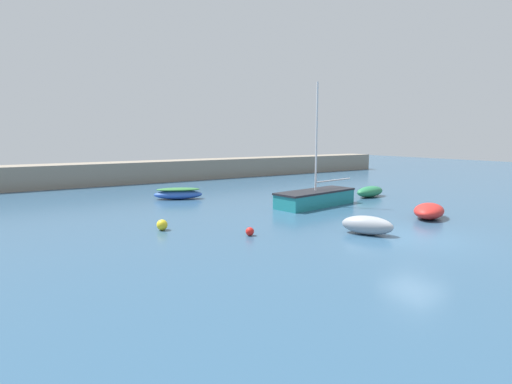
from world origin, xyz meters
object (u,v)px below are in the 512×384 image
object	(u,v)px
fishing_dinghy_green	(367,225)
rowboat_with_red_cover	(178,193)
sailboat_tall_mast	(315,198)
mooring_buoy_red	(250,231)
open_tender_yellow	(370,192)
rowboat_blue_near	(429,211)
mooring_buoy_yellow	(162,225)

from	to	relation	value
fishing_dinghy_green	rowboat_with_red_cover	world-z (taller)	fishing_dinghy_green
sailboat_tall_mast	rowboat_with_red_cover	xyz separation A→B (m)	(-6.28, 7.41, -0.13)
sailboat_tall_mast	mooring_buoy_red	bearing A→B (deg)	20.65
open_tender_yellow	sailboat_tall_mast	bearing A→B (deg)	179.23
mooring_buoy_red	rowboat_blue_near	bearing A→B (deg)	-11.45
open_tender_yellow	rowboat_blue_near	distance (m)	7.80
fishing_dinghy_green	mooring_buoy_red	world-z (taller)	fishing_dinghy_green
fishing_dinghy_green	open_tender_yellow	xyz separation A→B (m)	(8.99, 7.67, -0.03)
rowboat_with_red_cover	rowboat_blue_near	bearing A→B (deg)	-32.37
fishing_dinghy_green	rowboat_with_red_cover	size ratio (longest dim) A/B	0.70
rowboat_blue_near	mooring_buoy_yellow	xyz separation A→B (m)	(-13.11, 5.22, -0.15)
rowboat_blue_near	sailboat_tall_mast	world-z (taller)	sailboat_tall_mast
open_tender_yellow	rowboat_with_red_cover	xyz separation A→B (m)	(-12.20, 6.72, 0.01)
sailboat_tall_mast	mooring_buoy_red	world-z (taller)	sailboat_tall_mast
mooring_buoy_red	fishing_dinghy_green	bearing A→B (deg)	-30.58
rowboat_blue_near	mooring_buoy_yellow	bearing A→B (deg)	-46.78
sailboat_tall_mast	open_tender_yellow	bearing A→B (deg)	178.13
fishing_dinghy_green	mooring_buoy_red	bearing A→B (deg)	30.65
mooring_buoy_red	mooring_buoy_yellow	size ratio (longest dim) A/B	0.74
mooring_buoy_red	mooring_buoy_yellow	world-z (taller)	mooring_buoy_yellow
sailboat_tall_mast	mooring_buoy_red	xyz separation A→B (m)	(-7.64, -4.27, -0.35)
rowboat_blue_near	rowboat_with_red_cover	size ratio (longest dim) A/B	0.85
fishing_dinghy_green	sailboat_tall_mast	world-z (taller)	sailboat_tall_mast
rowboat_with_red_cover	mooring_buoy_red	distance (m)	11.76
rowboat_with_red_cover	mooring_buoy_yellow	distance (m)	9.54
sailboat_tall_mast	rowboat_blue_near	bearing A→B (deg)	103.31
open_tender_yellow	mooring_buoy_yellow	distance (m)	16.59
open_tender_yellow	mooring_buoy_yellow	bearing A→B (deg)	178.80
rowboat_blue_near	mooring_buoy_red	distance (m)	10.39
rowboat_blue_near	sailboat_tall_mast	distance (m)	6.83
rowboat_blue_near	mooring_buoy_red	world-z (taller)	rowboat_blue_near
open_tender_yellow	mooring_buoy_red	world-z (taller)	open_tender_yellow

